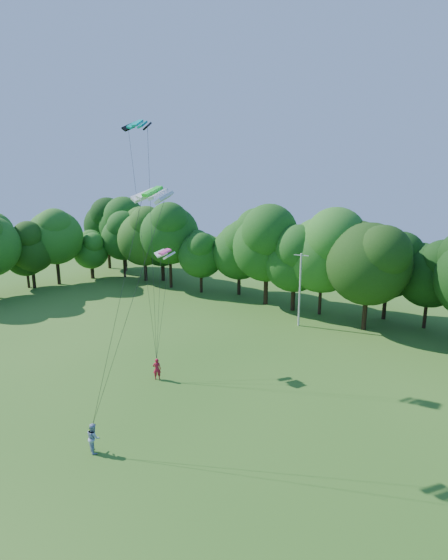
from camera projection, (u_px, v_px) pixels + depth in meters
The scene contains 10 objects.
ground at pixel (82, 490), 22.91m from camera, with size 160.00×160.00×0.00m, color #295C19.
utility_pole at pixel (300, 289), 47.05m from camera, with size 1.60×0.38×8.06m.
kite_flyer_left at pixel (157, 369), 35.20m from camera, with size 0.66×0.43×1.80m, color #AD162C.
kite_flyer_right at pixel (93, 437), 25.96m from camera, with size 0.89×0.70×1.84m, color #8D9FC4.
kite_teal at pixel (138, 123), 34.97m from camera, with size 2.53×1.46×0.62m.
kite_green at pixel (152, 191), 24.70m from camera, with size 2.78×1.48×0.60m.
kite_pink at pixel (165, 252), 36.44m from camera, with size 2.16×1.39×0.45m.
tree_back_west at pixel (144, 228), 66.70m from camera, with size 9.04×9.04×13.15m.
tree_back_center at pixel (370, 250), 44.85m from camera, with size 9.49×9.49×13.81m.
tree_flank_west at pixel (30, 242), 62.54m from camera, with size 7.48×7.48×10.88m.
Camera 1 is at (18.01, -10.91, 16.11)m, focal length 28.00 mm.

